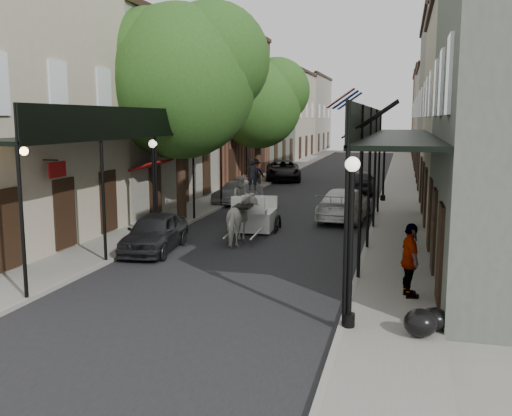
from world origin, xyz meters
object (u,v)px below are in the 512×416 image
Objects in this scene: tree_far at (263,100)px; carriage at (257,201)px; lamppost_right_near at (351,240)px; car_left_mid at (238,193)px; car_left_near at (155,232)px; lamppost_left at (154,186)px; pedestrian_walking at (242,197)px; car_right_near at (345,204)px; car_left_far at (283,171)px; horse at (242,219)px; pedestrian_sidewalk_right at (410,260)px; pedestrian_sidewalk_left at (255,173)px; tree_near at (189,76)px; lamppost_right_far at (384,166)px; car_right_far at (361,182)px.

carriage is at bearing -77.13° from tree_far.
car_left_mid is at bearing 113.51° from lamppost_right_near.
carriage is at bearing 57.13° from car_left_near.
lamppost_left is 1.83× the size of pedestrian_walking.
car_right_near is (6.85, -12.15, -5.11)m from tree_far.
car_left_far is at bearing -64.57° from car_right_near.
pedestrian_sidewalk_right is (5.97, -5.50, 0.16)m from horse.
lamppost_right_near is at bearing 76.71° from pedestrian_sidewalk_left.
car_left_far is (-2.86, 18.94, -0.43)m from carriage.
lamppost_right_near is 9.34m from horse.
lamppost_left is at bearing -135.11° from pedestrian_walking.
tree_far is 3.99× the size of horse.
car_left_far is (0.60, 17.60, -5.73)m from tree_near.
lamppost_right_near is 1.03× the size of car_left_mid.
tree_far is 18.57m from lamppost_left.
horse is 2.86m from carriage.
lamppost_right_near reaches higher than pedestrian_walking.
lamppost_left is 14.53m from lamppost_right_far.
tree_near is 8.54m from car_left_near.
pedestrian_walking is (-6.15, -6.98, -1.04)m from lamppost_right_far.
lamppost_right_far is 12.93m from horse.
car_left_near is 0.79× the size of car_right_near.
lamppost_right_near reaches higher than car_left_mid.
pedestrian_walking is 4.95m from car_left_mid.
lamppost_right_near is 30.78m from car_left_far.
car_right_near is at bearing 92.02° from pedestrian_sidewalk_left.
lamppost_right_near and lamppost_left have the same top height.
tree_near is 1.92× the size of car_right_near.
car_left_near is at bearing 60.83° from pedestrian_sidewalk_left.
car_right_near is at bearing -16.16° from car_left_mid.
car_left_far is (-1.55, 16.75, -0.26)m from pedestrian_walking.
pedestrian_walking is at bearing -57.14° from car_left_mid.
lamppost_right_near is 0.84× the size of car_right_far.
pedestrian_walking reaches higher than horse.
car_right_near is (-1.50, -5.97, -1.32)m from lamppost_right_far.
lamppost_right_near reaches higher than car_left_far.
lamppost_right_far is at bearing 90.00° from lamppost_right_near.
tree_far is at bearing 87.06° from car_left_near.
car_right_near is (6.20, -15.75, -0.03)m from car_left_far.
tree_near is 18.52m from car_left_far.
horse is (-4.68, -12.00, -1.14)m from lamppost_right_far.
car_left_mid is (0.60, 5.53, -5.90)m from tree_near.
tree_far is 1.71× the size of car_right_near.
car_left_mid is (0.65, -8.47, -5.25)m from tree_far.
pedestrian_sidewalk_left is at bearing 9.18° from pedestrian_sidewalk_right.
tree_far is 6.26m from car_left_far.
pedestrian_sidewalk_left is 0.52× the size of car_left_mid.
car_left_far is at bearing 104.50° from car_left_mid.
lamppost_right_far is at bearing 56.56° from car_left_near.
lamppost_left is 1.22× the size of carriage.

